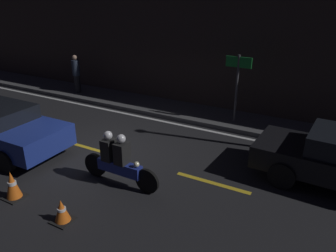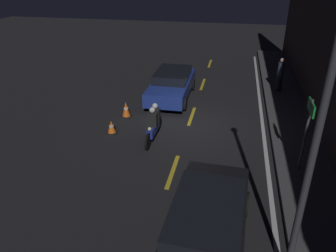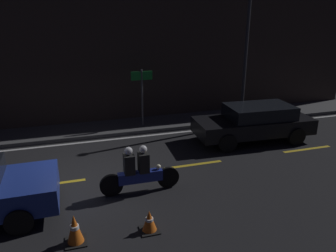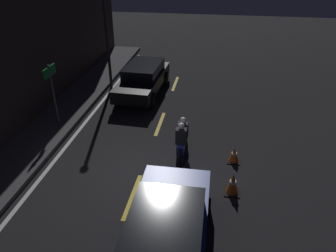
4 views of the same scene
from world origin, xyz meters
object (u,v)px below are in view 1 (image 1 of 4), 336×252
object	(u,v)px
motorcycle	(117,160)
traffic_cone_near	(12,185)
shop_sign	(238,75)
traffic_cone_mid	(62,211)
pedestrian	(76,74)

from	to	relation	value
motorcycle	traffic_cone_near	xyz separation A→B (m)	(-1.77, -1.72, -0.31)
traffic_cone_near	shop_sign	xyz separation A→B (m)	(3.08, 6.92, 1.50)
motorcycle	traffic_cone_near	distance (m)	2.49
motorcycle	traffic_cone_near	size ratio (longest dim) A/B	3.24
motorcycle	traffic_cone_near	world-z (taller)	motorcycle
traffic_cone_mid	pedestrian	distance (m)	9.34
traffic_cone_near	traffic_cone_mid	world-z (taller)	traffic_cone_near
shop_sign	motorcycle	bearing A→B (deg)	-104.13
traffic_cone_mid	pedestrian	xyz separation A→B (m)	(-6.14, 7.00, 0.78)
traffic_cone_near	shop_sign	size ratio (longest dim) A/B	0.29
motorcycle	shop_sign	bearing A→B (deg)	76.47
traffic_cone_mid	shop_sign	world-z (taller)	shop_sign
motorcycle	shop_sign	distance (m)	5.49
traffic_cone_mid	shop_sign	bearing A→B (deg)	78.42
traffic_cone_near	traffic_cone_mid	bearing A→B (deg)	-2.47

